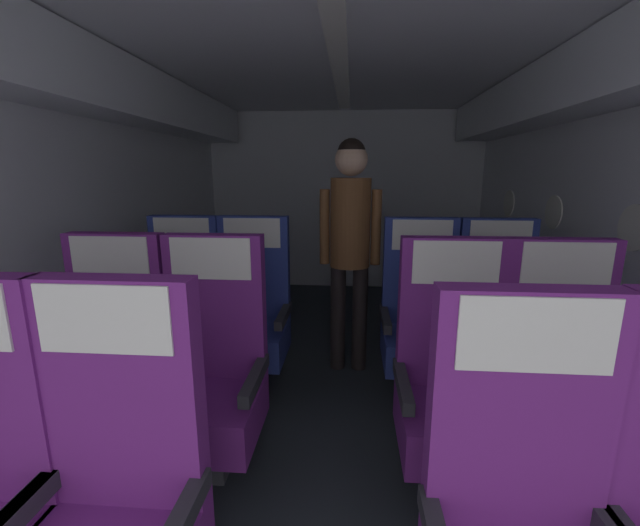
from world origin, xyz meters
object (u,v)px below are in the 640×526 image
(seat_b_right_window, at_px, (451,387))
(seat_b_left_window, at_px, (113,373))
(seat_c_right_aisle, at_px, (497,324))
(seat_a_left_aisle, at_px, (109,517))
(seat_c_left_window, at_px, (183,315))
(seat_b_right_aisle, at_px, (559,391))
(seat_b_left_aisle, at_px, (212,377))
(seat_c_right_window, at_px, (420,322))
(seat_c_left_aisle, at_px, (252,316))
(flight_attendant, at_px, (350,232))

(seat_b_right_window, bearing_deg, seat_b_left_window, 179.95)
(seat_c_right_aisle, bearing_deg, seat_a_left_aisle, -134.82)
(seat_b_right_window, xyz_separation_m, seat_c_left_window, (-1.63, 0.83, 0.00))
(seat_b_right_aisle, xyz_separation_m, seat_b_right_window, (-0.48, -0.00, 0.00))
(seat_b_left_window, height_order, seat_c_right_aisle, same)
(seat_b_right_aisle, height_order, seat_c_right_aisle, same)
(seat_c_left_window, height_order, seat_c_right_aisle, same)
(seat_b_left_window, relative_size, seat_b_right_aisle, 1.00)
(seat_b_left_aisle, distance_m, seat_c_right_window, 1.40)
(seat_a_left_aisle, relative_size, seat_c_left_aisle, 1.00)
(seat_c_right_window, bearing_deg, seat_b_right_window, -89.16)
(seat_b_right_aisle, xyz_separation_m, seat_c_left_window, (-2.11, 0.82, 0.00))
(seat_b_left_window, height_order, seat_b_right_aisle, same)
(seat_a_left_aisle, xyz_separation_m, seat_c_left_window, (-0.48, 1.64, 0.00))
(seat_b_left_window, relative_size, seat_b_right_window, 1.00)
(seat_b_left_window, xyz_separation_m, seat_c_right_aisle, (2.12, 0.83, 0.00))
(seat_b_left_aisle, distance_m, flight_attendant, 1.38)
(seat_c_left_aisle, bearing_deg, flight_attendant, 19.96)
(seat_c_right_window, bearing_deg, seat_c_left_window, -179.68)
(seat_c_left_aisle, relative_size, seat_c_right_aisle, 1.00)
(seat_b_right_window, bearing_deg, seat_c_right_aisle, 59.84)
(seat_b_left_window, xyz_separation_m, seat_c_left_aisle, (0.49, 0.84, 0.00))
(seat_a_left_aisle, height_order, flight_attendant, flight_attendant)
(seat_b_right_window, relative_size, flight_attendant, 0.69)
(seat_b_left_window, height_order, flight_attendant, flight_attendant)
(seat_b_right_aisle, bearing_deg, seat_c_right_window, 120.62)
(seat_b_right_aisle, bearing_deg, seat_c_left_window, 158.71)
(seat_b_left_aisle, bearing_deg, seat_b_left_window, 179.67)
(seat_a_left_aisle, height_order, seat_c_right_window, same)
(seat_c_right_window, bearing_deg, seat_c_left_aisle, 179.73)
(seat_c_right_aisle, bearing_deg, flight_attendant, 165.49)
(seat_b_right_window, bearing_deg, seat_c_right_window, 90.84)
(seat_a_left_aisle, xyz_separation_m, flight_attendant, (0.67, 1.90, 0.56))
(seat_c_right_aisle, bearing_deg, seat_b_right_aisle, -90.20)
(seat_b_right_window, bearing_deg, seat_b_right_aisle, 0.41)
(seat_b_left_window, xyz_separation_m, seat_b_right_aisle, (2.12, 0.00, 0.00))
(seat_c_left_aisle, distance_m, seat_c_right_window, 1.13)
(seat_c_right_aisle, relative_size, seat_c_right_window, 1.00)
(seat_a_left_aisle, bearing_deg, seat_c_right_aisle, 45.18)
(seat_b_left_window, bearing_deg, seat_b_right_aisle, 0.05)
(seat_a_left_aisle, xyz_separation_m, seat_b_right_aisle, (1.63, 0.82, 0.00))
(seat_b_right_aisle, xyz_separation_m, seat_c_left_aisle, (-1.63, 0.84, 0.00))
(seat_b_left_aisle, height_order, seat_c_right_aisle, same)
(seat_c_left_window, bearing_deg, seat_a_left_aisle, -73.71)
(seat_a_left_aisle, relative_size, seat_c_left_window, 1.00)
(seat_b_right_aisle, relative_size, seat_c_right_window, 1.00)
(seat_b_left_window, bearing_deg, seat_c_right_aisle, 21.38)
(seat_b_left_aisle, bearing_deg, flight_attendant, 58.91)
(seat_b_left_aisle, height_order, flight_attendant, flight_attendant)
(seat_b_left_window, bearing_deg, seat_c_left_window, 89.61)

